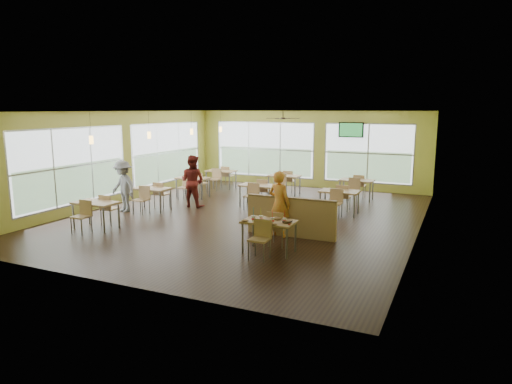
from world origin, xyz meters
TOP-DOWN VIEW (x-y plane):
  - room at (0.00, 0.00)m, footprint 12.00×12.04m
  - window_bays at (-2.65, 3.08)m, footprint 9.24×10.24m
  - main_table at (2.00, -3.00)m, footprint 1.22×1.52m
  - half_wall_divider at (2.00, -1.55)m, footprint 2.40×0.14m
  - dining_tables at (-1.05, 1.71)m, footprint 6.92×8.72m
  - pendant_lights at (-3.20, 0.68)m, footprint 0.11×7.31m
  - ceiling_fan at (-0.00, 3.00)m, footprint 1.25×1.25m
  - tv_backwall at (1.80, 5.90)m, footprint 1.00×0.07m
  - man_plaid at (1.71, -1.63)m, footprint 0.70×0.54m
  - patron_maroon at (-2.29, 0.54)m, footprint 0.86×0.67m
  - patron_grey at (-3.91, -1.03)m, footprint 1.20×0.89m
  - cup_blue at (1.71, -3.23)m, footprint 0.10×0.10m
  - cup_yellow at (1.83, -3.10)m, footprint 0.09×0.09m
  - cup_red_near at (2.15, -3.19)m, footprint 0.09×0.09m
  - cup_red_far at (2.39, -3.05)m, footprint 0.09×0.09m
  - food_basket at (2.44, -3.00)m, footprint 0.25×0.25m
  - ketchup_cup at (2.55, -3.17)m, footprint 0.06×0.06m
  - wrapper_left at (1.52, -3.29)m, footprint 0.22×0.20m
  - wrapper_mid at (2.11, -2.82)m, footprint 0.24×0.22m
  - wrapper_right at (2.25, -3.30)m, footprint 0.15×0.14m

SIDE VIEW (x-z plane):
  - half_wall_divider at x=2.00m, z-range 0.00..1.04m
  - dining_tables at x=-1.05m, z-range 0.20..1.07m
  - main_table at x=2.00m, z-range 0.20..1.07m
  - ketchup_cup at x=2.55m, z-range 0.75..0.77m
  - wrapper_right at x=2.25m, z-range 0.75..0.78m
  - wrapper_left at x=1.52m, z-range 0.75..0.79m
  - wrapper_mid at x=2.11m, z-range 0.75..0.81m
  - food_basket at x=2.44m, z-range 0.75..0.81m
  - cup_red_far at x=2.39m, z-range 0.66..0.97m
  - cup_yellow at x=1.83m, z-range 0.65..0.98m
  - cup_red_near at x=2.15m, z-range 0.65..0.99m
  - cup_blue at x=1.71m, z-range 0.64..1.01m
  - patron_grey at x=-3.91m, z-range 0.00..1.66m
  - man_plaid at x=1.71m, z-range 0.00..1.72m
  - patron_maroon at x=-2.29m, z-range 0.00..1.76m
  - window_bays at x=-2.65m, z-range 0.29..2.66m
  - room at x=0.00m, z-range 0.00..3.20m
  - tv_backwall at x=1.80m, z-range 2.15..2.75m
  - pendant_lights at x=-3.20m, z-range 2.02..2.88m
  - ceiling_fan at x=0.00m, z-range 2.80..3.09m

